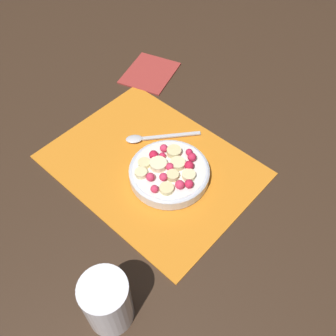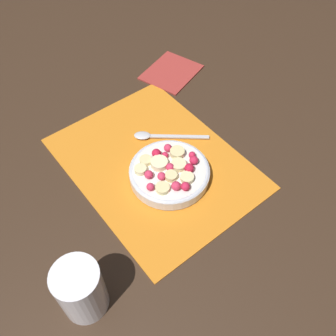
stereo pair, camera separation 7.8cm
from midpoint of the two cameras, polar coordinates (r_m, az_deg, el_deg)
name	(u,v)px [view 2 (the right image)]	position (r m, az deg, el deg)	size (l,w,h in m)	color
ground_plane	(155,164)	(0.84, 0.63, 0.51)	(3.00, 3.00, 0.00)	#382619
placemat	(155,163)	(0.84, 0.63, 0.64)	(0.45, 0.34, 0.01)	orange
fruit_bowl	(168,173)	(0.80, 2.83, -0.88)	(0.17, 0.17, 0.05)	silver
spoon	(157,136)	(0.88, 0.78, 4.77)	(0.13, 0.15, 0.01)	silver
drinking_glass	(81,290)	(0.64, -9.62, -18.10)	(0.08, 0.08, 0.12)	white
napkin	(171,72)	(1.07, 2.66, 14.36)	(0.17, 0.18, 0.01)	#A3332D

